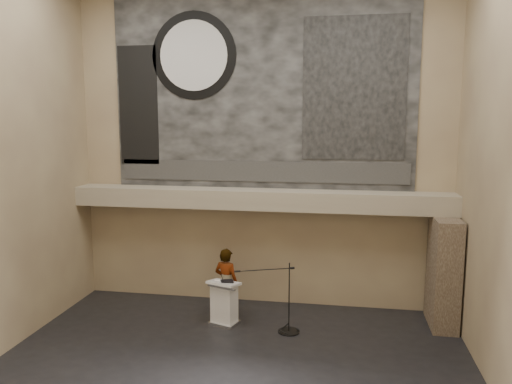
# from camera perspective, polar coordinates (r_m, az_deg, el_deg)

# --- Properties ---
(floor) EXTENTS (10.00, 10.00, 0.00)m
(floor) POSITION_cam_1_polar(r_m,az_deg,el_deg) (10.71, -3.09, -19.84)
(floor) COLOR black
(floor) RESTS_ON ground
(wall_back) EXTENTS (10.00, 0.02, 8.50)m
(wall_back) POSITION_cam_1_polar(r_m,az_deg,el_deg) (13.37, 0.58, 4.96)
(wall_back) COLOR #816A52
(wall_back) RESTS_ON floor
(wall_front) EXTENTS (10.00, 0.02, 8.50)m
(wall_front) POSITION_cam_1_polar(r_m,az_deg,el_deg) (5.66, -12.46, -0.21)
(wall_front) COLOR #816A52
(wall_front) RESTS_ON floor
(wall_right) EXTENTS (0.02, 8.00, 8.50)m
(wall_right) POSITION_cam_1_polar(r_m,az_deg,el_deg) (9.65, 27.05, 2.62)
(wall_right) COLOR #816A52
(wall_right) RESTS_ON floor
(soffit) EXTENTS (10.00, 0.80, 0.50)m
(soffit) POSITION_cam_1_polar(r_m,az_deg,el_deg) (13.13, 0.30, -0.82)
(soffit) COLOR gray
(soffit) RESTS_ON wall_back
(sprinkler_left) EXTENTS (0.04, 0.04, 0.06)m
(sprinkler_left) POSITION_cam_1_polar(r_m,az_deg,el_deg) (13.48, -6.47, -1.84)
(sprinkler_left) COLOR #B2893D
(sprinkler_left) RESTS_ON soffit
(sprinkler_right) EXTENTS (0.04, 0.04, 0.06)m
(sprinkler_right) POSITION_cam_1_polar(r_m,az_deg,el_deg) (12.96, 8.58, -2.30)
(sprinkler_right) COLOR #B2893D
(sprinkler_right) RESTS_ON soffit
(banner) EXTENTS (8.00, 0.05, 5.00)m
(banner) POSITION_cam_1_polar(r_m,az_deg,el_deg) (13.33, 0.57, 11.18)
(banner) COLOR black
(banner) RESTS_ON wall_back
(banner_text_strip) EXTENTS (7.76, 0.02, 0.55)m
(banner_text_strip) POSITION_cam_1_polar(r_m,az_deg,el_deg) (13.36, 0.53, 2.37)
(banner_text_strip) COLOR #2A2A2A
(banner_text_strip) RESTS_ON banner
(banner_clock_rim) EXTENTS (2.30, 0.02, 2.30)m
(banner_clock_rim) POSITION_cam_1_polar(r_m,az_deg,el_deg) (13.78, -7.13, 15.21)
(banner_clock_rim) COLOR black
(banner_clock_rim) RESTS_ON banner
(banner_clock_face) EXTENTS (1.84, 0.02, 1.84)m
(banner_clock_face) POSITION_cam_1_polar(r_m,az_deg,el_deg) (13.76, -7.16, 15.22)
(banner_clock_face) COLOR silver
(banner_clock_face) RESTS_ON banner
(banner_building_print) EXTENTS (2.60, 0.02, 3.60)m
(banner_building_print) POSITION_cam_1_polar(r_m,az_deg,el_deg) (13.13, 11.16, 11.50)
(banner_building_print) COLOR black
(banner_building_print) RESTS_ON banner
(banner_brick_print) EXTENTS (1.10, 0.02, 3.20)m
(banner_brick_print) POSITION_cam_1_polar(r_m,az_deg,el_deg) (14.23, -13.30, 9.58)
(banner_brick_print) COLOR black
(banner_brick_print) RESTS_ON banner
(stone_pier) EXTENTS (0.60, 1.40, 2.70)m
(stone_pier) POSITION_cam_1_polar(r_m,az_deg,el_deg) (13.13, 20.63, -8.56)
(stone_pier) COLOR #46382B
(stone_pier) RESTS_ON floor
(lectern) EXTENTS (0.86, 0.73, 1.14)m
(lectern) POSITION_cam_1_polar(r_m,az_deg,el_deg) (12.62, -3.65, -12.54)
(lectern) COLOR silver
(lectern) RESTS_ON floor
(binder) EXTENTS (0.36, 0.33, 0.04)m
(binder) POSITION_cam_1_polar(r_m,az_deg,el_deg) (12.39, -3.33, -10.16)
(binder) COLOR black
(binder) RESTS_ON lectern
(papers) EXTENTS (0.23, 0.29, 0.00)m
(papers) POSITION_cam_1_polar(r_m,az_deg,el_deg) (12.45, -4.37, -10.14)
(papers) COLOR white
(papers) RESTS_ON lectern
(speaker_person) EXTENTS (0.76, 0.61, 1.80)m
(speaker_person) POSITION_cam_1_polar(r_m,az_deg,el_deg) (12.97, -3.41, -10.31)
(speaker_person) COLOR silver
(speaker_person) RESTS_ON floor
(mic_stand) EXTENTS (1.48, 0.74, 1.71)m
(mic_stand) POSITION_cam_1_polar(r_m,az_deg,el_deg) (12.30, 3.55, -14.55)
(mic_stand) COLOR black
(mic_stand) RESTS_ON floor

